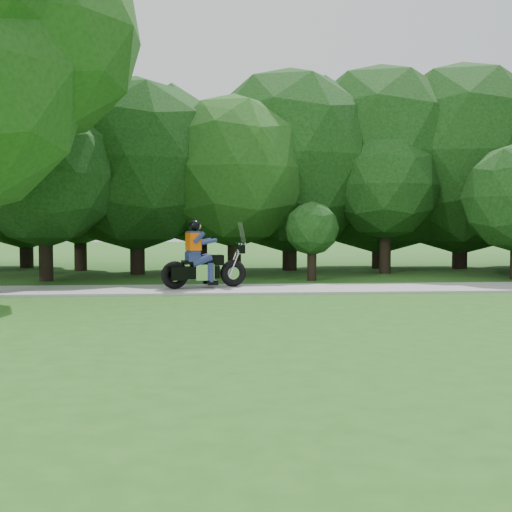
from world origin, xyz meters
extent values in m
cube|color=gray|center=(0.00, 8.00, 0.03)|extent=(60.00, 2.20, 0.06)
cylinder|color=black|center=(-11.61, 16.92, 0.90)|extent=(0.51, 0.51, 1.80)
sphere|color=black|center=(-11.61, 16.92, 3.83)|extent=(6.23, 6.23, 6.23)
cylinder|color=black|center=(-1.63, 14.89, 0.90)|extent=(0.54, 0.54, 1.80)
sphere|color=black|center=(-1.63, 14.89, 3.99)|extent=(6.73, 6.73, 6.73)
cylinder|color=black|center=(1.44, 13.10, 0.90)|extent=(0.38, 0.38, 1.80)
sphere|color=black|center=(1.44, 13.10, 2.99)|extent=(3.65, 3.65, 3.65)
cylinder|color=black|center=(-1.52, 10.63, 0.52)|extent=(0.28, 0.28, 1.04)
sphere|color=black|center=(-1.52, 10.63, 1.57)|extent=(1.63, 1.63, 1.63)
cylinder|color=black|center=(-3.74, 13.16, 0.90)|extent=(0.46, 0.46, 1.80)
sphere|color=#1E4C15|center=(-3.74, 13.16, 3.47)|extent=(5.15, 5.15, 5.15)
cylinder|color=black|center=(4.88, 15.10, 0.90)|extent=(0.56, 0.56, 1.80)
sphere|color=black|center=(4.88, 15.10, 4.14)|extent=(7.19, 7.19, 7.19)
cylinder|color=black|center=(-9.23, 15.24, 0.90)|extent=(0.45, 0.45, 1.80)
sphere|color=black|center=(-9.23, 15.24, 3.41)|extent=(4.96, 4.96, 4.96)
cylinder|color=black|center=(-9.46, 11.10, 0.87)|extent=(0.41, 0.41, 1.74)
sphere|color=black|center=(-9.46, 11.10, 3.11)|extent=(4.24, 4.24, 4.24)
cylinder|color=black|center=(-4.87, 14.70, 0.90)|extent=(0.45, 0.45, 1.80)
sphere|color=black|center=(-4.87, 14.70, 3.45)|extent=(5.08, 5.08, 5.08)
cylinder|color=black|center=(1.91, 15.57, 0.90)|extent=(0.56, 0.56, 1.80)
sphere|color=black|center=(1.91, 15.57, 4.13)|extent=(7.17, 7.17, 7.17)
cylinder|color=black|center=(-7.00, 13.42, 0.90)|extent=(0.49, 0.49, 1.80)
sphere|color=black|center=(-7.00, 13.42, 3.70)|extent=(5.86, 5.86, 5.86)
sphere|color=#1E4C15|center=(-8.74, 7.30, 6.20)|extent=(5.12, 5.12, 5.12)
torus|color=black|center=(-5.49, 7.89, 0.42)|extent=(0.74, 0.41, 0.71)
torus|color=black|center=(-3.98, 8.38, 0.42)|extent=(0.74, 0.41, 0.71)
cube|color=black|center=(-4.92, 8.08, 0.47)|extent=(1.16, 0.58, 0.33)
cube|color=silver|center=(-4.77, 8.12, 0.47)|extent=(0.57, 0.48, 0.41)
cube|color=black|center=(-4.53, 8.20, 0.77)|extent=(0.60, 0.45, 0.27)
cube|color=black|center=(-5.04, 8.04, 0.73)|extent=(0.60, 0.47, 0.10)
cylinder|color=silver|center=(-3.95, 8.39, 0.77)|extent=(0.40, 0.17, 0.91)
cylinder|color=silver|center=(-3.78, 8.44, 1.21)|extent=(0.24, 0.63, 0.04)
cube|color=black|center=(-5.37, 7.69, 0.47)|extent=(0.45, 0.25, 0.35)
cube|color=black|center=(-5.51, 8.12, 0.47)|extent=(0.45, 0.25, 0.35)
cube|color=navy|center=(-5.04, 8.04, 0.88)|extent=(0.41, 0.46, 0.24)
cube|color=navy|center=(-5.02, 8.04, 1.24)|extent=(0.38, 0.49, 0.57)
cube|color=#F75504|center=(-5.02, 8.04, 1.26)|extent=(0.43, 0.54, 0.45)
sphere|color=black|center=(-4.99, 8.05, 1.67)|extent=(0.29, 0.29, 0.29)
camera|label=1|loc=(-4.71, -8.42, 1.75)|focal=45.00mm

